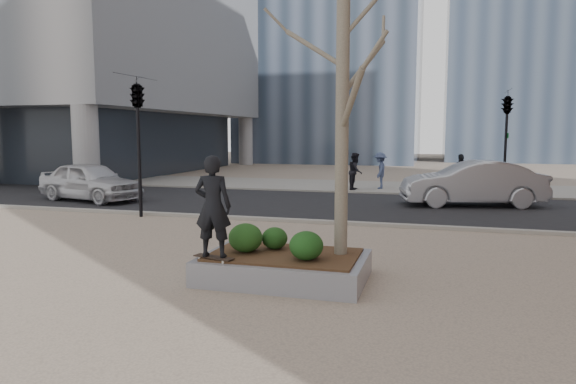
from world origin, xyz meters
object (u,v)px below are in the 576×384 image
(skateboard, at_px, (214,259))
(police_car, at_px, (90,181))
(skateboarder, at_px, (213,206))
(planter, at_px, (284,268))

(skateboard, distance_m, police_car, 13.18)
(skateboarder, xyz_separation_m, police_car, (-9.46, 9.18, -0.63))
(planter, xyz_separation_m, police_car, (-10.56, 8.47, 0.57))
(skateboarder, relative_size, police_car, 0.40)
(police_car, bearing_deg, skateboarder, -120.35)
(planter, distance_m, skateboarder, 1.78)
(planter, height_order, skateboarder, skateboarder)
(planter, bearing_deg, skateboarder, -147.30)
(skateboard, relative_size, skateboarder, 0.43)
(skateboarder, bearing_deg, police_car, -50.27)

